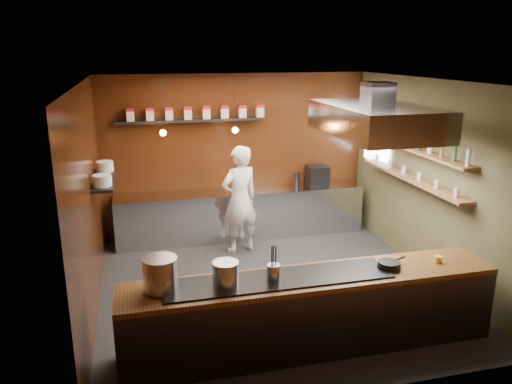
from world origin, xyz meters
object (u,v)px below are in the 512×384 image
object	(u,v)px
stockpot_large	(160,274)
stockpot_small	(226,274)
extractor_hood	(376,120)
chef	(240,200)
espresso_machine	(317,176)

from	to	relation	value
stockpot_large	stockpot_small	world-z (taller)	stockpot_large
stockpot_large	stockpot_small	distance (m)	0.70
extractor_hood	chef	distance (m)	2.85
stockpot_large	espresso_machine	distance (m)	4.89
extractor_hood	chef	size ratio (longest dim) A/B	1.06
espresso_machine	stockpot_small	bearing A→B (deg)	-123.66
stockpot_large	espresso_machine	bearing A→B (deg)	49.44
extractor_hood	espresso_machine	xyz separation A→B (m)	(0.18, 2.56, -1.41)
stockpot_large	chef	world-z (taller)	chef
espresso_machine	chef	world-z (taller)	chef
extractor_hood	espresso_machine	size ratio (longest dim) A/B	5.23
stockpot_large	espresso_machine	world-z (taller)	stockpot_large
stockpot_small	stockpot_large	bearing A→B (deg)	174.08
extractor_hood	espresso_machine	bearing A→B (deg)	85.95
extractor_hood	stockpot_small	size ratio (longest dim) A/B	6.93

